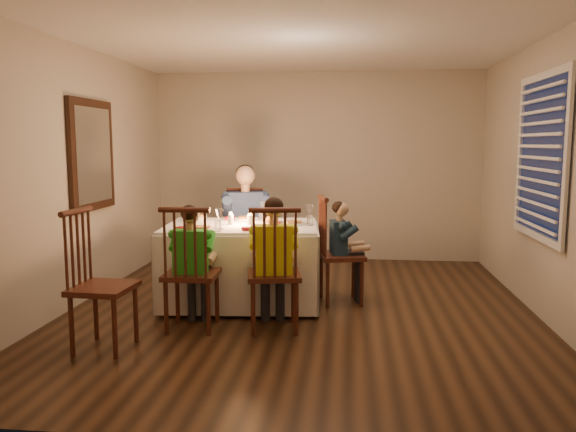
# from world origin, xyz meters

# --- Properties ---
(ground) EXTENTS (5.00, 5.00, 0.00)m
(ground) POSITION_xyz_m (0.00, 0.00, 0.00)
(ground) COLOR black
(ground) RESTS_ON ground
(wall_left) EXTENTS (0.02, 5.00, 2.60)m
(wall_left) POSITION_xyz_m (-2.25, 0.00, 1.30)
(wall_left) COLOR #BCB1A0
(wall_left) RESTS_ON ground
(wall_right) EXTENTS (0.02, 5.00, 2.60)m
(wall_right) POSITION_xyz_m (2.25, 0.00, 1.30)
(wall_right) COLOR #BCB1A0
(wall_right) RESTS_ON ground
(wall_back) EXTENTS (4.50, 0.02, 2.60)m
(wall_back) POSITION_xyz_m (0.00, 2.50, 1.30)
(wall_back) COLOR #BCB1A0
(wall_back) RESTS_ON ground
(ceiling) EXTENTS (5.00, 5.00, 0.00)m
(ceiling) POSITION_xyz_m (0.00, 0.00, 2.60)
(ceiling) COLOR white
(ceiling) RESTS_ON wall_back
(dining_table) EXTENTS (1.64, 1.24, 0.78)m
(dining_table) POSITION_xyz_m (-0.62, 0.19, 0.58)
(dining_table) COLOR white
(dining_table) RESTS_ON ground
(chair_adult) EXTENTS (0.54, 0.53, 1.10)m
(chair_adult) POSITION_xyz_m (-0.72, 0.99, 0.00)
(chair_adult) COLOR black
(chair_adult) RESTS_ON ground
(chair_near_left) EXTENTS (0.46, 0.44, 1.10)m
(chair_near_left) POSITION_xyz_m (-0.90, -0.66, 0.00)
(chair_near_left) COLOR black
(chair_near_left) RESTS_ON ground
(chair_near_right) EXTENTS (0.52, 0.51, 1.10)m
(chair_near_right) POSITION_xyz_m (-0.18, -0.61, 0.00)
(chair_near_right) COLOR black
(chair_near_right) RESTS_ON ground
(chair_end) EXTENTS (0.52, 0.54, 1.10)m
(chair_end) POSITION_xyz_m (0.39, 0.31, 0.00)
(chair_end) COLOR black
(chair_end) RESTS_ON ground
(chair_extra) EXTENTS (0.46, 0.48, 1.12)m
(chair_extra) POSITION_xyz_m (-1.45, -1.22, 0.00)
(chair_extra) COLOR black
(chair_extra) RESTS_ON ground
(adult) EXTENTS (0.63, 0.60, 1.38)m
(adult) POSITION_xyz_m (-0.72, 0.99, 0.00)
(adult) COLOR navy
(adult) RESTS_ON ground
(child_green) EXTENTS (0.38, 0.35, 1.10)m
(child_green) POSITION_xyz_m (-0.90, -0.66, 0.00)
(child_green) COLOR green
(child_green) RESTS_ON ground
(child_yellow) EXTENTS (0.47, 0.44, 1.17)m
(child_yellow) POSITION_xyz_m (-0.18, -0.61, 0.00)
(child_yellow) COLOR yellow
(child_yellow) RESTS_ON ground
(child_teal) EXTENTS (0.38, 0.40, 1.04)m
(child_teal) POSITION_xyz_m (0.39, 0.31, 0.00)
(child_teal) COLOR #172B3B
(child_teal) RESTS_ON ground
(setting_adult) EXTENTS (0.28, 0.28, 0.02)m
(setting_adult) POSITION_xyz_m (-0.63, 0.55, 0.82)
(setting_adult) COLOR white
(setting_adult) RESTS_ON dining_table
(setting_green) EXTENTS (0.28, 0.28, 0.02)m
(setting_green) POSITION_xyz_m (-0.93, -0.20, 0.82)
(setting_green) COLOR white
(setting_green) RESTS_ON dining_table
(setting_yellow) EXTENTS (0.28, 0.28, 0.02)m
(setting_yellow) POSITION_xyz_m (-0.31, -0.15, 0.82)
(setting_yellow) COLOR white
(setting_yellow) RESTS_ON dining_table
(setting_teal) EXTENTS (0.28, 0.28, 0.02)m
(setting_teal) POSITION_xyz_m (-0.10, 0.26, 0.82)
(setting_teal) COLOR white
(setting_teal) RESTS_ON dining_table
(candle_left) EXTENTS (0.06, 0.06, 0.10)m
(candle_left) POSITION_xyz_m (-0.72, 0.18, 0.86)
(candle_left) COLOR silver
(candle_left) RESTS_ON dining_table
(candle_right) EXTENTS (0.06, 0.06, 0.10)m
(candle_right) POSITION_xyz_m (-0.53, 0.19, 0.86)
(candle_right) COLOR silver
(candle_right) RESTS_ON dining_table
(squash) EXTENTS (0.09, 0.09, 0.09)m
(squash) POSITION_xyz_m (-1.21, 0.46, 0.85)
(squash) COLOR yellow
(squash) RESTS_ON dining_table
(orange_fruit) EXTENTS (0.08, 0.08, 0.08)m
(orange_fruit) POSITION_xyz_m (-0.34, 0.26, 0.85)
(orange_fruit) COLOR orange
(orange_fruit) RESTS_ON dining_table
(serving_bowl) EXTENTS (0.27, 0.27, 0.06)m
(serving_bowl) POSITION_xyz_m (-1.14, 0.38, 0.84)
(serving_bowl) COLOR white
(serving_bowl) RESTS_ON dining_table
(wall_mirror) EXTENTS (0.06, 0.95, 1.15)m
(wall_mirror) POSITION_xyz_m (-2.22, 0.30, 1.50)
(wall_mirror) COLOR black
(wall_mirror) RESTS_ON wall_left
(window_blinds) EXTENTS (0.07, 1.34, 1.54)m
(window_blinds) POSITION_xyz_m (2.21, 0.10, 1.50)
(window_blinds) COLOR #0D1535
(window_blinds) RESTS_ON wall_right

